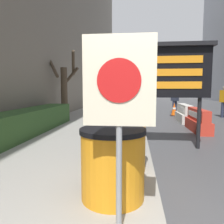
% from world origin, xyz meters
% --- Properties ---
extents(hedge_strip, '(0.90, 5.94, 0.77)m').
position_xyz_m(hedge_strip, '(-3.75, 4.50, 0.52)').
color(hedge_strip, '#335628').
rests_on(hedge_strip, sidewalk_left).
extents(bare_tree, '(1.51, 1.61, 3.25)m').
position_xyz_m(bare_tree, '(-3.79, 8.31, 1.66)').
color(bare_tree, '#4C3D2D').
rests_on(bare_tree, sidewalk_left).
extents(barrel_drum_foreground, '(0.85, 0.85, 0.92)m').
position_xyz_m(barrel_drum_foreground, '(-0.63, 0.69, 0.59)').
color(barrel_drum_foreground, orange).
rests_on(barrel_drum_foreground, sidewalk_left).
extents(barrel_drum_middle, '(0.85, 0.85, 0.92)m').
position_xyz_m(barrel_drum_middle, '(-0.57, 1.71, 0.59)').
color(barrel_drum_middle, orange).
rests_on(barrel_drum_middle, sidewalk_left).
extents(warning_sign, '(0.69, 0.08, 1.93)m').
position_xyz_m(warning_sign, '(-0.50, 0.03, 1.50)').
color(warning_sign, gray).
rests_on(warning_sign, sidewalk_left).
extents(message_board, '(2.49, 0.36, 2.71)m').
position_xyz_m(message_board, '(0.35, 3.78, 2.00)').
color(message_board, black).
rests_on(message_board, ground_plane).
extents(jersey_barrier_red_striped, '(0.51, 1.99, 0.83)m').
position_xyz_m(jersey_barrier_red_striped, '(1.97, 6.28, 0.37)').
color(jersey_barrier_red_striped, red).
rests_on(jersey_barrier_red_striped, ground_plane).
extents(jersey_barrier_white, '(0.56, 1.85, 0.83)m').
position_xyz_m(jersey_barrier_white, '(1.97, 8.59, 0.37)').
color(jersey_barrier_white, silver).
rests_on(jersey_barrier_white, ground_plane).
extents(traffic_cone_near, '(0.43, 0.43, 0.76)m').
position_xyz_m(traffic_cone_near, '(1.91, 10.97, 0.37)').
color(traffic_cone_near, black).
rests_on(traffic_cone_near, ground_plane).
extents(traffic_light_near_curb, '(0.28, 0.44, 3.58)m').
position_xyz_m(traffic_light_near_curb, '(0.31, 14.28, 2.61)').
color(traffic_light_near_curb, '#2D2D30').
rests_on(traffic_light_near_curb, ground_plane).
extents(pedestrian_worker, '(0.50, 0.48, 1.65)m').
position_xyz_m(pedestrian_worker, '(2.16, 12.30, 0.98)').
color(pedestrian_worker, '#23283D').
rests_on(pedestrian_worker, ground_plane).
extents(pedestrian_passerby, '(0.41, 0.52, 1.73)m').
position_xyz_m(pedestrian_passerby, '(4.48, 10.46, 1.02)').
color(pedestrian_passerby, '#23283D').
rests_on(pedestrian_passerby, ground_plane).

